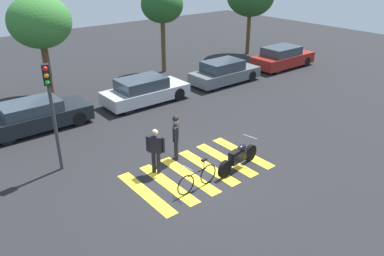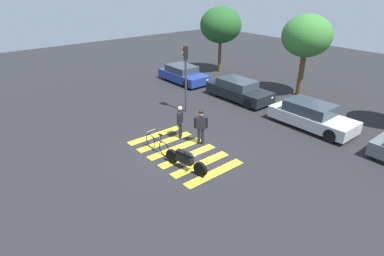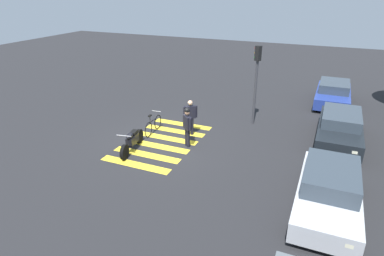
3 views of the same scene
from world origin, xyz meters
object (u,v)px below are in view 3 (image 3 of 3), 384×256
police_motorcycle (132,141)px  leaning_bicycle (153,125)px  traffic_light_pole (256,72)px  officer_on_foot (187,124)px  officer_by_motorcycle (190,115)px  car_silver_sedan (329,190)px  car_blue_hatchback (333,93)px  car_black_suv (340,128)px

police_motorcycle → leaning_bicycle: (-1.99, -0.10, -0.07)m
police_motorcycle → traffic_light_pole: bearing=141.7°
police_motorcycle → officer_on_foot: officer_on_foot is taller
officer_on_foot → officer_by_motorcycle: 1.21m
car_silver_sedan → officer_by_motorcycle: bearing=-119.1°
leaning_bicycle → car_blue_hatchback: car_blue_hatchback is taller
leaning_bicycle → traffic_light_pole: traffic_light_pole is taller
leaning_bicycle → officer_by_motorcycle: 1.88m
officer_on_foot → car_silver_sedan: size_ratio=0.40×
officer_by_motorcycle → car_black_suv: 6.77m
police_motorcycle → traffic_light_pole: (-5.04, 3.99, 2.19)m
officer_on_foot → officer_by_motorcycle: bearing=-162.5°
officer_on_foot → traffic_light_pole: 4.52m
officer_on_foot → leaning_bicycle: bearing=-107.8°
police_motorcycle → car_silver_sedan: car_silver_sedan is taller
officer_by_motorcycle → car_blue_hatchback: 9.57m
officer_by_motorcycle → car_silver_sedan: officer_by_motorcycle is taller
leaning_bicycle → car_black_suv: (-2.54, 8.15, 0.25)m
car_silver_sedan → officer_on_foot: bearing=-111.5°
police_motorcycle → car_silver_sedan: 7.90m
car_black_suv → police_motorcycle: bearing=-60.6°
police_motorcycle → officer_by_motorcycle: bearing=146.9°
car_blue_hatchback → traffic_light_pole: size_ratio=1.09×
car_blue_hatchback → car_black_suv: size_ratio=0.94×
leaning_bicycle → car_blue_hatchback: size_ratio=0.40×
car_blue_hatchback → traffic_light_pole: 6.42m
car_silver_sedan → traffic_light_pole: (-6.02, -3.85, 2.00)m
car_black_suv → traffic_light_pole: traffic_light_pole is taller
police_motorcycle → car_blue_hatchback: bearing=142.6°
officer_on_foot → traffic_light_pole: size_ratio=0.46×
officer_by_motorcycle → officer_on_foot: bearing=17.5°
officer_on_foot → car_blue_hatchback: officer_on_foot is taller
leaning_bicycle → traffic_light_pole: (-3.05, 4.09, 2.26)m
car_blue_hatchback → car_silver_sedan: size_ratio=0.95×
officer_on_foot → traffic_light_pole: traffic_light_pole is taller
police_motorcycle → leaning_bicycle: police_motorcycle is taller
car_silver_sedan → traffic_light_pole: size_ratio=1.15×
leaning_bicycle → car_silver_sedan: bearing=69.5°
officer_on_foot → traffic_light_pole: (-3.72, 2.01, 1.62)m
officer_on_foot → car_silver_sedan: officer_on_foot is taller
officer_by_motorcycle → traffic_light_pole: 3.87m
police_motorcycle → car_black_suv: (-4.53, 8.06, 0.18)m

